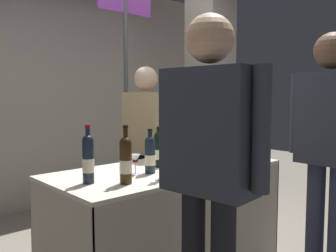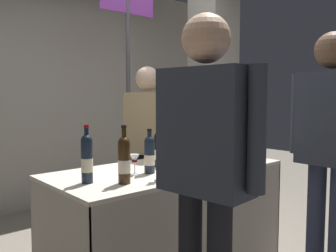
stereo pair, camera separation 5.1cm
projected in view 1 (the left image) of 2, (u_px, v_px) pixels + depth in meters
name	position (u px, v px, depth m)	size (l,w,h in m)	color
back_partition	(42.00, 91.00, 4.15)	(6.53, 0.12, 2.73)	#9E998E
concrete_pillar	(210.00, 56.00, 4.22)	(0.43, 0.43, 3.56)	gray
tasting_table	(168.00, 200.00, 2.61)	(1.71, 0.78, 0.79)	beige
featured_wine_bottle	(88.00, 158.00, 2.10)	(0.07, 0.07, 0.35)	#192333
display_bottle_0	(161.00, 140.00, 2.90)	(0.08, 0.08, 0.35)	#38230F
display_bottle_1	(159.00, 149.00, 2.59)	(0.08, 0.08, 0.31)	black
display_bottle_2	(183.00, 148.00, 2.63)	(0.08, 0.08, 0.32)	black
display_bottle_3	(150.00, 154.00, 2.38)	(0.07, 0.07, 0.30)	#192333
display_bottle_4	(126.00, 159.00, 2.09)	(0.07, 0.07, 0.35)	#38230F
display_bottle_5	(253.00, 143.00, 2.81)	(0.07, 0.07, 0.34)	#192333
wine_glass_near_vendor	(135.00, 160.00, 2.34)	(0.07, 0.07, 0.13)	silver
wine_glass_mid	(182.00, 145.00, 3.01)	(0.07, 0.07, 0.14)	silver
flower_vase	(169.00, 155.00, 2.27)	(0.08, 0.08, 0.41)	silver
brochure_stand	(196.00, 159.00, 2.45)	(0.13, 0.01, 0.17)	silver
vendor_presenter	(146.00, 137.00, 3.26)	(0.28, 0.57, 1.57)	black
taster_foreground_right	(209.00, 155.00, 1.71)	(0.25, 0.62, 1.69)	black
taster_foreground_left	(329.00, 138.00, 2.36)	(0.24, 0.57, 1.72)	#2D3347
booth_signpost	(126.00, 77.00, 3.60)	(0.64, 0.04, 2.36)	#47474C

